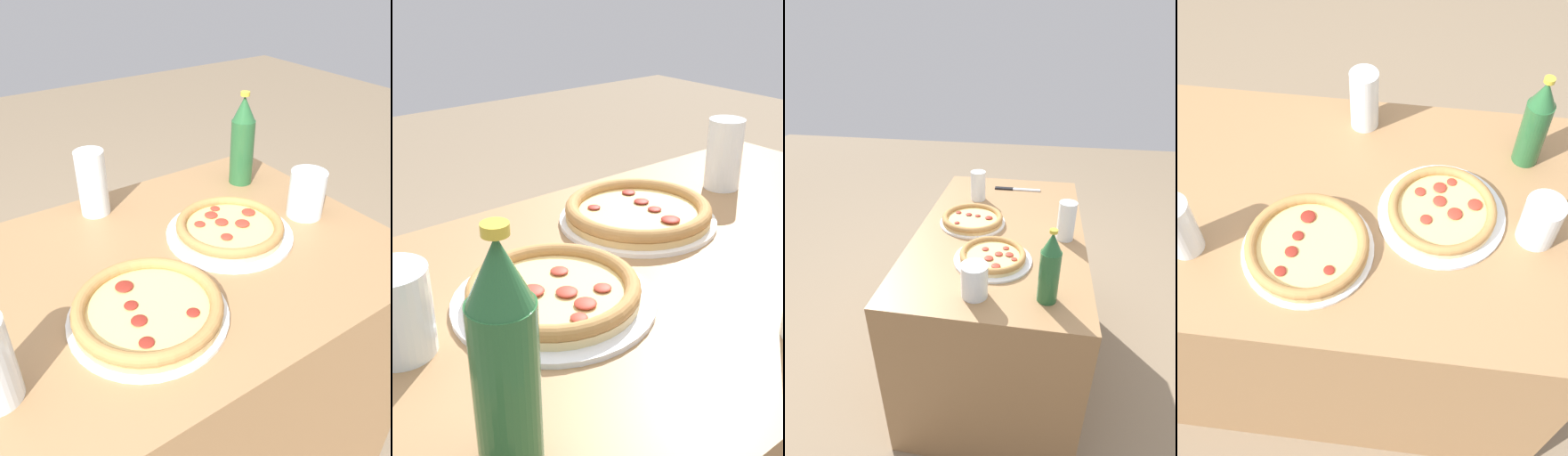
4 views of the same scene
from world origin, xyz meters
TOP-DOWN VIEW (x-y plane):
  - ground_plane at (0.00, 0.00)m, footprint 8.00×8.00m
  - table at (0.00, 0.00)m, footprint 1.16×0.68m
  - pizza_pepperoni at (0.02, 0.13)m, footprint 0.28×0.28m
  - pizza_veggie at (-0.26, 0.00)m, footprint 0.28×0.28m
  - glass_orange_juice at (-0.05, -0.26)m, footprint 0.07×0.07m
  - glass_lemonade at (0.27, 0.15)m, footprint 0.07×0.07m
  - glass_water at (-0.46, 0.03)m, footprint 0.08×0.08m
  - beer_bottle at (-0.45, -0.19)m, footprint 0.06×0.06m
  - knife at (0.43, -0.02)m, footprint 0.03×0.24m

SIDE VIEW (x-z plane):
  - ground_plane at x=0.00m, z-range 0.00..0.00m
  - table at x=0.00m, z-range 0.00..0.72m
  - knife at x=0.43m, z-range 0.72..0.72m
  - pizza_veggie at x=-0.26m, z-range 0.72..0.75m
  - pizza_pepperoni at x=0.02m, z-range 0.72..0.76m
  - glass_water at x=-0.46m, z-range 0.71..0.82m
  - glass_lemonade at x=0.27m, z-range 0.71..0.85m
  - glass_orange_juice at x=-0.05m, z-range 0.71..0.87m
  - beer_bottle at x=-0.45m, z-range 0.71..0.95m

